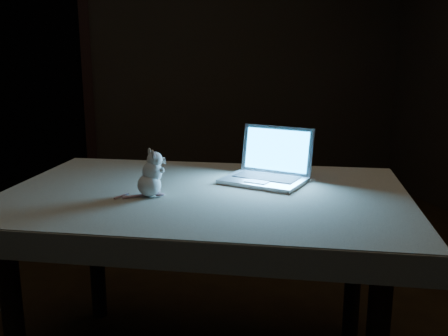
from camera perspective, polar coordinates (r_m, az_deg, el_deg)
name	(u,v)px	position (r m, az deg, el deg)	size (l,w,h in m)	color
back_wall	(161,53)	(4.30, -7.16, 12.94)	(4.50, 0.04, 2.60)	black
doorway	(23,83)	(4.28, -21.97, 8.97)	(1.06, 0.36, 2.13)	black
table	(205,285)	(2.06, -2.15, -13.27)	(1.44, 0.93, 0.77)	black
tablecloth	(185,201)	(1.97, -4.49, -3.73)	(1.54, 1.02, 0.09)	beige
laptop	(264,157)	(2.03, 4.58, 1.32)	(0.32, 0.28, 0.22)	#BABABE
plush_mouse	(149,173)	(1.85, -8.58, -0.58)	(0.13, 0.13, 0.18)	white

